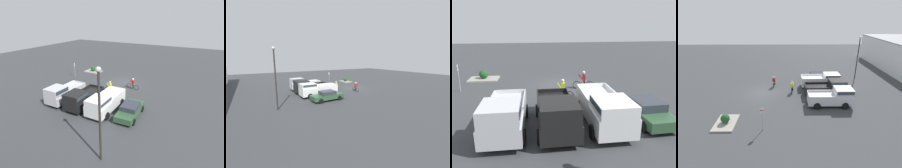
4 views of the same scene
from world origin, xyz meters
The scene contains 11 objects.
ground_plane centered at (0.00, 0.00, 0.00)m, with size 80.00×80.00×0.00m, color #383A3D.
sedan_0 centered at (-4.71, 8.45, 0.69)m, with size 2.16×4.53×1.35m.
pickup_truck_0 centered at (-1.92, 8.91, 1.10)m, with size 2.36×5.62×2.09m.
pickup_truck_1 centered at (0.88, 9.23, 1.11)m, with size 2.36×5.40×2.16m.
pickup_truck_2 centered at (3.68, 9.23, 1.13)m, with size 2.29×5.27×2.20m.
cyclist_0 centered at (-0.01, 4.35, 0.86)m, with size 1.78×0.48×1.72m.
cyclist_1 centered at (-2.21, 1.65, 0.85)m, with size 1.87×0.49×1.66m.
fire_lane_sign centered at (8.52, 1.37, 1.49)m, with size 0.06×0.30×2.47m.
lamppost centered at (-5.23, 15.01, 4.09)m, with size 0.36×0.36×7.01m.
curb_island centered at (7.43, -2.53, 0.07)m, with size 2.95×2.06×0.15m, color gray.
shrub centered at (7.42, -2.55, 0.60)m, with size 0.90×0.90×0.90m.
Camera 4 is at (22.36, 3.80, 10.41)m, focal length 28.00 mm.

